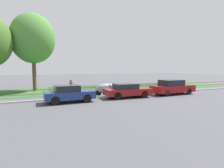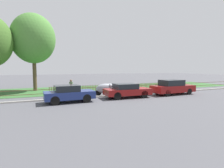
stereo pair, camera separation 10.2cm
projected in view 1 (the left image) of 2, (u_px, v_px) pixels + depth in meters
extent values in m
plane|color=#4C4C51|center=(127.00, 95.00, 17.10)|extent=(120.00, 120.00, 0.00)
cube|color=#B2ADA3|center=(126.00, 95.00, 17.19)|extent=(38.31, 0.20, 0.12)
cube|color=#33602D|center=(104.00, 88.00, 23.07)|extent=(38.31, 7.97, 0.01)
cube|color=brown|center=(116.00, 90.00, 19.41)|extent=(38.31, 0.03, 0.05)
cube|color=brown|center=(116.00, 86.00, 19.37)|extent=(38.31, 0.03, 0.05)
cube|color=brown|center=(49.00, 91.00, 16.67)|extent=(0.06, 0.03, 0.90)
cube|color=brown|center=(51.00, 91.00, 16.74)|extent=(0.06, 0.03, 0.90)
cube|color=brown|center=(53.00, 91.00, 16.81)|extent=(0.06, 0.03, 0.90)
cube|color=brown|center=(55.00, 91.00, 16.88)|extent=(0.06, 0.03, 0.90)
cube|color=brown|center=(57.00, 91.00, 16.95)|extent=(0.06, 0.03, 0.90)
cube|color=brown|center=(59.00, 91.00, 17.02)|extent=(0.06, 0.03, 0.90)
cube|color=brown|center=(61.00, 91.00, 17.08)|extent=(0.06, 0.03, 0.90)
cube|color=brown|center=(63.00, 91.00, 17.15)|extent=(0.06, 0.03, 0.90)
cube|color=brown|center=(65.00, 91.00, 17.22)|extent=(0.06, 0.03, 0.90)
cube|color=brown|center=(66.00, 91.00, 17.29)|extent=(0.06, 0.03, 0.90)
cube|color=brown|center=(68.00, 91.00, 17.36)|extent=(0.06, 0.03, 0.90)
cube|color=brown|center=(70.00, 90.00, 17.42)|extent=(0.06, 0.03, 0.90)
cube|color=brown|center=(72.00, 90.00, 17.49)|extent=(0.06, 0.03, 0.90)
cube|color=brown|center=(74.00, 90.00, 17.56)|extent=(0.06, 0.03, 0.90)
cube|color=brown|center=(75.00, 90.00, 17.63)|extent=(0.06, 0.03, 0.90)
cube|color=brown|center=(77.00, 90.00, 17.70)|extent=(0.06, 0.03, 0.90)
cube|color=brown|center=(79.00, 90.00, 17.77)|extent=(0.06, 0.03, 0.90)
cube|color=brown|center=(81.00, 90.00, 17.83)|extent=(0.06, 0.03, 0.90)
cube|color=brown|center=(82.00, 90.00, 17.90)|extent=(0.06, 0.03, 0.90)
cube|color=brown|center=(84.00, 90.00, 17.97)|extent=(0.06, 0.03, 0.90)
cube|color=brown|center=(86.00, 90.00, 18.04)|extent=(0.06, 0.03, 0.90)
cube|color=brown|center=(87.00, 90.00, 18.11)|extent=(0.06, 0.03, 0.90)
cube|color=brown|center=(89.00, 90.00, 18.18)|extent=(0.06, 0.03, 0.90)
cube|color=brown|center=(91.00, 89.00, 18.24)|extent=(0.06, 0.03, 0.90)
cube|color=brown|center=(92.00, 89.00, 18.31)|extent=(0.06, 0.03, 0.90)
cube|color=brown|center=(94.00, 89.00, 18.38)|extent=(0.06, 0.03, 0.90)
cube|color=brown|center=(95.00, 89.00, 18.45)|extent=(0.06, 0.03, 0.90)
cube|color=brown|center=(97.00, 89.00, 18.52)|extent=(0.06, 0.03, 0.90)
cube|color=brown|center=(99.00, 89.00, 18.59)|extent=(0.06, 0.03, 0.90)
cube|color=brown|center=(100.00, 89.00, 18.65)|extent=(0.06, 0.03, 0.90)
cube|color=brown|center=(102.00, 89.00, 18.72)|extent=(0.06, 0.03, 0.90)
cube|color=brown|center=(103.00, 89.00, 18.79)|extent=(0.06, 0.03, 0.90)
cube|color=brown|center=(105.00, 89.00, 18.86)|extent=(0.06, 0.03, 0.90)
cube|color=brown|center=(106.00, 89.00, 18.93)|extent=(0.06, 0.03, 0.90)
cube|color=brown|center=(108.00, 89.00, 18.99)|extent=(0.06, 0.03, 0.90)
cube|color=brown|center=(109.00, 89.00, 19.06)|extent=(0.06, 0.03, 0.90)
cube|color=brown|center=(111.00, 88.00, 19.13)|extent=(0.06, 0.03, 0.90)
cube|color=brown|center=(112.00, 88.00, 19.20)|extent=(0.06, 0.03, 0.90)
cube|color=brown|center=(114.00, 88.00, 19.27)|extent=(0.06, 0.03, 0.90)
cube|color=brown|center=(115.00, 88.00, 19.34)|extent=(0.06, 0.03, 0.90)
cube|color=brown|center=(117.00, 88.00, 19.40)|extent=(0.06, 0.03, 0.90)
cube|color=brown|center=(118.00, 88.00, 19.47)|extent=(0.06, 0.03, 0.90)
cube|color=brown|center=(120.00, 88.00, 19.54)|extent=(0.06, 0.03, 0.90)
cube|color=brown|center=(121.00, 88.00, 19.61)|extent=(0.06, 0.03, 0.90)
cube|color=brown|center=(123.00, 88.00, 19.68)|extent=(0.06, 0.03, 0.90)
cube|color=brown|center=(124.00, 88.00, 19.75)|extent=(0.06, 0.03, 0.90)
cube|color=brown|center=(125.00, 88.00, 19.81)|extent=(0.06, 0.03, 0.90)
cube|color=brown|center=(127.00, 88.00, 19.88)|extent=(0.06, 0.03, 0.90)
cube|color=brown|center=(128.00, 88.00, 19.95)|extent=(0.06, 0.03, 0.90)
cube|color=brown|center=(129.00, 88.00, 20.02)|extent=(0.06, 0.03, 0.90)
cube|color=brown|center=(131.00, 87.00, 20.09)|extent=(0.06, 0.03, 0.90)
cube|color=brown|center=(132.00, 87.00, 20.16)|extent=(0.06, 0.03, 0.90)
cube|color=brown|center=(134.00, 87.00, 20.22)|extent=(0.06, 0.03, 0.90)
cube|color=brown|center=(135.00, 87.00, 20.29)|extent=(0.06, 0.03, 0.90)
cube|color=brown|center=(136.00, 87.00, 20.36)|extent=(0.06, 0.03, 0.90)
cube|color=brown|center=(137.00, 87.00, 20.43)|extent=(0.06, 0.03, 0.90)
cube|color=brown|center=(139.00, 87.00, 20.50)|extent=(0.06, 0.03, 0.90)
cube|color=brown|center=(140.00, 87.00, 20.56)|extent=(0.06, 0.03, 0.90)
cube|color=brown|center=(141.00, 87.00, 20.63)|extent=(0.06, 0.03, 0.90)
cube|color=brown|center=(143.00, 87.00, 20.70)|extent=(0.06, 0.03, 0.90)
cube|color=brown|center=(144.00, 87.00, 20.77)|extent=(0.06, 0.03, 0.90)
cube|color=brown|center=(145.00, 87.00, 20.84)|extent=(0.06, 0.03, 0.90)
cube|color=brown|center=(146.00, 87.00, 20.91)|extent=(0.06, 0.03, 0.90)
cube|color=brown|center=(148.00, 87.00, 20.97)|extent=(0.06, 0.03, 0.90)
cube|color=brown|center=(149.00, 87.00, 21.04)|extent=(0.06, 0.03, 0.90)
cube|color=brown|center=(150.00, 87.00, 21.11)|extent=(0.06, 0.03, 0.90)
cube|color=brown|center=(151.00, 86.00, 21.18)|extent=(0.06, 0.03, 0.90)
cube|color=brown|center=(153.00, 86.00, 21.25)|extent=(0.06, 0.03, 0.90)
cube|color=brown|center=(154.00, 86.00, 21.32)|extent=(0.06, 0.03, 0.90)
cube|color=brown|center=(155.00, 86.00, 21.38)|extent=(0.06, 0.03, 0.90)
cube|color=brown|center=(156.00, 86.00, 21.45)|extent=(0.06, 0.03, 0.90)
cube|color=brown|center=(157.00, 86.00, 21.52)|extent=(0.06, 0.03, 0.90)
cube|color=brown|center=(159.00, 86.00, 21.59)|extent=(0.06, 0.03, 0.90)
cube|color=brown|center=(160.00, 86.00, 21.66)|extent=(0.06, 0.03, 0.90)
cube|color=brown|center=(161.00, 86.00, 21.73)|extent=(0.06, 0.03, 0.90)
cube|color=brown|center=(162.00, 86.00, 21.79)|extent=(0.06, 0.03, 0.90)
cube|color=brown|center=(163.00, 86.00, 21.86)|extent=(0.06, 0.03, 0.90)
cube|color=brown|center=(164.00, 86.00, 21.93)|extent=(0.06, 0.03, 0.90)
cube|color=brown|center=(165.00, 86.00, 22.00)|extent=(0.06, 0.03, 0.90)
cube|color=brown|center=(167.00, 86.00, 22.07)|extent=(0.06, 0.03, 0.90)
cube|color=navy|center=(70.00, 95.00, 13.72)|extent=(3.87, 1.83, 0.59)
cube|color=black|center=(67.00, 88.00, 13.59)|extent=(1.88, 1.59, 0.48)
cylinder|color=black|center=(82.00, 96.00, 14.94)|extent=(0.67, 0.16, 0.67)
cylinder|color=black|center=(87.00, 98.00, 13.54)|extent=(0.67, 0.16, 0.67)
cylinder|color=black|center=(53.00, 98.00, 13.96)|extent=(0.67, 0.16, 0.67)
cylinder|color=black|center=(55.00, 101.00, 12.55)|extent=(0.67, 0.16, 0.67)
cube|color=maroon|center=(128.00, 92.00, 15.88)|extent=(4.26, 1.89, 0.54)
cube|color=black|center=(125.00, 86.00, 15.76)|extent=(2.07, 1.63, 0.46)
cylinder|color=black|center=(136.00, 92.00, 17.09)|extent=(0.67, 0.17, 0.66)
cylinder|color=black|center=(144.00, 94.00, 15.61)|extent=(0.67, 0.17, 0.66)
cylinder|color=black|center=(111.00, 93.00, 16.18)|extent=(0.67, 0.17, 0.66)
cylinder|color=black|center=(118.00, 96.00, 14.70)|extent=(0.67, 0.17, 0.66)
cube|color=maroon|center=(173.00, 89.00, 17.80)|extent=(4.61, 1.89, 0.66)
cube|color=black|center=(171.00, 83.00, 17.65)|extent=(2.24, 1.63, 0.57)
cylinder|color=black|center=(177.00, 90.00, 19.13)|extent=(0.64, 0.16, 0.63)
cylinder|color=black|center=(189.00, 91.00, 17.70)|extent=(0.64, 0.16, 0.63)
cylinder|color=black|center=(157.00, 91.00, 17.95)|extent=(0.64, 0.16, 0.63)
cylinder|color=black|center=(168.00, 93.00, 16.52)|extent=(0.64, 0.16, 0.63)
cylinder|color=black|center=(113.00, 92.00, 17.42)|extent=(0.60, 0.13, 0.60)
cylinder|color=black|center=(98.00, 93.00, 16.92)|extent=(0.60, 0.13, 0.60)
ellipsoid|color=gray|center=(106.00, 88.00, 17.13)|extent=(1.97, 0.74, 0.93)
ellipsoid|color=gray|center=(110.00, 86.00, 17.27)|extent=(0.49, 0.84, 0.43)
cylinder|color=brown|center=(34.00, 72.00, 20.42)|extent=(0.42, 0.42, 4.50)
ellipsoid|color=#4C8438|center=(33.00, 39.00, 20.07)|extent=(4.94, 4.94, 5.68)
cylinder|color=#7F6B51|center=(73.00, 93.00, 16.21)|extent=(0.15, 0.15, 0.79)
cylinder|color=#7F6B51|center=(70.00, 93.00, 16.14)|extent=(0.15, 0.15, 0.79)
cylinder|color=#5B7A4C|center=(71.00, 85.00, 16.11)|extent=(0.37, 0.37, 0.62)
sphere|color=brown|center=(71.00, 81.00, 16.07)|extent=(0.21, 0.21, 0.21)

